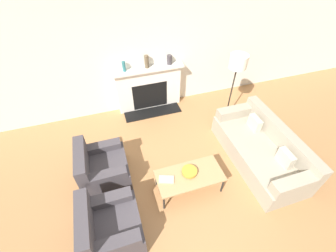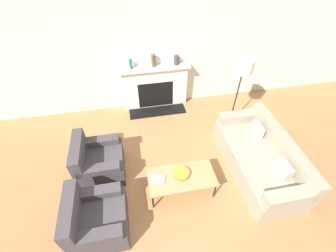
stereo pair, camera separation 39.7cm
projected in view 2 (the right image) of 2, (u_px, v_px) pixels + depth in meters
The scene contains 13 objects.
ground_plane at pixel (183, 206), 3.86m from camera, with size 18.00×18.00×0.00m, color #A87547.
wall_back at pixel (154, 50), 5.01m from camera, with size 18.00×0.06×2.90m.
fireplace at pixel (155, 88), 5.53m from camera, with size 1.69×0.59×1.11m.
couch at pixel (261, 158), 4.27m from camera, with size 0.97×2.10×0.77m.
armchair_near at pixel (96, 219), 3.40m from camera, with size 0.83×0.85×0.81m.
armchair_far at pixel (98, 161), 4.19m from camera, with size 0.83×0.85×0.81m.
coffee_table at pixel (182, 178), 3.85m from camera, with size 1.16×0.57×0.40m.
bowl at pixel (182, 173), 3.83m from camera, with size 0.27×0.27×0.07m.
book at pixel (158, 179), 3.78m from camera, with size 0.29×0.23×0.02m.
floor_lamp at pixel (242, 73), 4.43m from camera, with size 0.37×0.37×1.67m.
mantel_vase_left at pixel (131, 64), 5.00m from camera, with size 0.08×0.08×0.23m.
mantel_vase_center_left at pixel (153, 61), 5.05m from camera, with size 0.10×0.10×0.29m.
mantel_vase_center_right at pixel (177, 60), 5.15m from camera, with size 0.12×0.12×0.22m.
Camera 2 is at (-0.60, -1.77, 3.67)m, focal length 24.00 mm.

